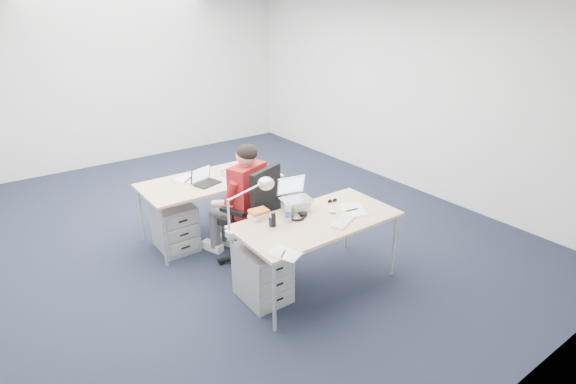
% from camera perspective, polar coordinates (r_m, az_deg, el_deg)
% --- Properties ---
extents(floor, '(7.00, 7.00, 0.00)m').
position_cam_1_polar(floor, '(5.78, -7.54, -4.68)').
color(floor, black).
rests_on(floor, ground).
extents(room, '(6.02, 7.02, 2.80)m').
position_cam_1_polar(room, '(5.22, -8.52, 12.24)').
color(room, silver).
rests_on(room, ground).
extents(desk_near, '(1.60, 0.80, 0.73)m').
position_cam_1_polar(desk_near, '(4.37, 3.72, -3.99)').
color(desk_near, tan).
rests_on(desk_near, ground).
extents(desk_far, '(1.60, 0.80, 0.73)m').
position_cam_1_polar(desk_far, '(5.40, -9.89, 1.11)').
color(desk_far, tan).
rests_on(desk_far, ground).
extents(office_chair, '(0.91, 0.91, 1.12)m').
position_cam_1_polar(office_chair, '(4.95, -4.61, -5.39)').
color(office_chair, black).
rests_on(office_chair, ground).
extents(seated_person, '(0.58, 0.79, 1.33)m').
position_cam_1_polar(seated_person, '(4.91, -6.38, -1.17)').
color(seated_person, maroon).
rests_on(seated_person, ground).
extents(drawer_pedestal_near, '(0.40, 0.50, 0.55)m').
position_cam_1_polar(drawer_pedestal_near, '(4.37, -3.23, -10.21)').
color(drawer_pedestal_near, '#9EA1A3').
rests_on(drawer_pedestal_near, ground).
extents(drawer_pedestal_far, '(0.40, 0.50, 0.55)m').
position_cam_1_polar(drawer_pedestal_far, '(5.36, -14.17, -4.25)').
color(drawer_pedestal_far, '#9EA1A3').
rests_on(drawer_pedestal_far, ground).
extents(silver_laptop, '(0.34, 0.29, 0.32)m').
position_cam_1_polar(silver_laptop, '(4.46, 1.05, -0.45)').
color(silver_laptop, silver).
rests_on(silver_laptop, desk_near).
extents(wireless_keyboard, '(0.34, 0.24, 0.02)m').
position_cam_1_polar(wireless_keyboard, '(4.31, 6.97, -3.77)').
color(wireless_keyboard, white).
rests_on(wireless_keyboard, desk_near).
extents(computer_mouse, '(0.07, 0.10, 0.03)m').
position_cam_1_polar(computer_mouse, '(4.48, 5.58, -2.45)').
color(computer_mouse, white).
rests_on(computer_mouse, desk_near).
extents(headphones, '(0.27, 0.23, 0.04)m').
position_cam_1_polar(headphones, '(4.36, 1.02, -3.04)').
color(headphones, black).
rests_on(headphones, desk_near).
extents(can_koozie, '(0.08, 0.08, 0.11)m').
position_cam_1_polar(can_koozie, '(4.19, -2.00, -3.63)').
color(can_koozie, '#141F3F').
rests_on(can_koozie, desk_near).
extents(water_bottle, '(0.08, 0.08, 0.21)m').
position_cam_1_polar(water_bottle, '(4.25, 0.01, -2.49)').
color(water_bottle, silver).
rests_on(water_bottle, desk_near).
extents(bear_figurine, '(0.07, 0.05, 0.13)m').
position_cam_1_polar(bear_figurine, '(4.36, 0.49, -2.40)').
color(bear_figurine, '#356A1C').
rests_on(bear_figurine, desk_near).
extents(book_stack, '(0.20, 0.16, 0.09)m').
position_cam_1_polar(book_stack, '(4.36, -3.64, -2.80)').
color(book_stack, silver).
rests_on(book_stack, desk_near).
extents(cordless_phone, '(0.04, 0.03, 0.14)m').
position_cam_1_polar(cordless_phone, '(4.17, -1.86, -3.58)').
color(cordless_phone, black).
rests_on(cordless_phone, desk_near).
extents(papers_left, '(0.26, 0.30, 0.01)m').
position_cam_1_polar(papers_left, '(3.76, -0.41, -7.87)').
color(papers_left, '#ECD089').
rests_on(papers_left, desk_near).
extents(papers_right, '(0.33, 0.37, 0.01)m').
position_cam_1_polar(papers_right, '(4.56, 8.28, -2.31)').
color(papers_right, '#ECD089').
rests_on(papers_right, desk_near).
extents(sunglasses, '(0.12, 0.07, 0.03)m').
position_cam_1_polar(sunglasses, '(4.72, 5.66, -1.15)').
color(sunglasses, black).
rests_on(sunglasses, desk_near).
extents(desk_lamp, '(0.47, 0.32, 0.51)m').
position_cam_1_polar(desk_lamp, '(4.00, -5.68, -1.99)').
color(desk_lamp, silver).
rests_on(desk_lamp, desk_near).
extents(dark_laptop, '(0.35, 0.35, 0.21)m').
position_cam_1_polar(dark_laptop, '(5.22, -10.31, 2.06)').
color(dark_laptop, black).
rests_on(dark_laptop, desk_far).
extents(far_cup, '(0.08, 0.08, 0.09)m').
position_cam_1_polar(far_cup, '(5.47, -8.29, 2.54)').
color(far_cup, white).
rests_on(far_cup, desk_far).
extents(far_papers, '(0.36, 0.41, 0.01)m').
position_cam_1_polar(far_papers, '(5.39, -12.36, 1.45)').
color(far_papers, white).
rests_on(far_papers, desk_far).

